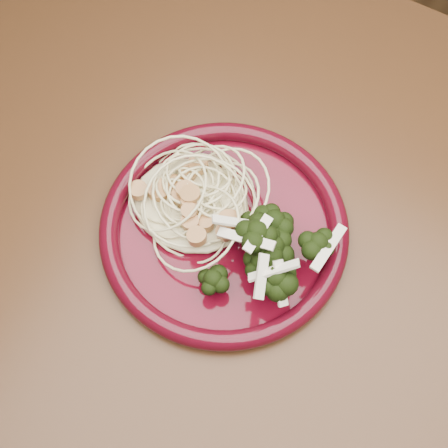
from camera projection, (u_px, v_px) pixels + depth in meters
dining_table at (256, 291)px, 0.72m from camera, size 1.20×0.80×0.75m
dinner_plate at (224, 229)px, 0.63m from camera, size 0.28×0.28×0.02m
spaghetti_pile at (191, 200)px, 0.63m from camera, size 0.14×0.12×0.03m
scallop_cluster at (189, 184)px, 0.60m from camera, size 0.13×0.13×0.04m
broccoli_pile at (267, 250)px, 0.60m from camera, size 0.11×0.16×0.05m
onion_garnish at (269, 237)px, 0.57m from camera, size 0.07×0.10×0.05m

